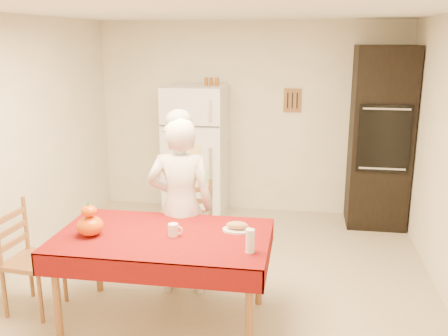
% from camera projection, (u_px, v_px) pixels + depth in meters
% --- Properties ---
extents(floor, '(4.50, 4.50, 0.00)m').
position_uv_depth(floor, '(222.00, 285.00, 4.74)').
color(floor, tan).
rests_on(floor, ground).
extents(room_shell, '(4.02, 4.52, 2.51)m').
position_uv_depth(room_shell, '(222.00, 116.00, 4.33)').
color(room_shell, beige).
rests_on(room_shell, ground).
extents(refrigerator, '(0.75, 0.74, 1.70)m').
position_uv_depth(refrigerator, '(196.00, 152.00, 6.42)').
color(refrigerator, white).
rests_on(refrigerator, floor).
extents(oven_cabinet, '(0.70, 0.62, 2.20)m').
position_uv_depth(oven_cabinet, '(380.00, 138.00, 6.05)').
color(oven_cabinet, black).
rests_on(oven_cabinet, floor).
extents(dining_table, '(1.70, 1.00, 0.76)m').
position_uv_depth(dining_table, '(163.00, 243.00, 3.98)').
color(dining_table, brown).
rests_on(dining_table, floor).
extents(chair_far, '(0.51, 0.49, 0.95)m').
position_uv_depth(chair_far, '(193.00, 225.00, 4.86)').
color(chair_far, brown).
rests_on(chair_far, floor).
extents(chair_left, '(0.44, 0.45, 0.95)m').
position_uv_depth(chair_left, '(26.00, 254.00, 4.22)').
color(chair_left, brown).
rests_on(chair_left, floor).
extents(seated_woman, '(0.63, 0.45, 1.63)m').
position_uv_depth(seated_woman, '(181.00, 207.00, 4.44)').
color(seated_woman, silver).
rests_on(seated_woman, floor).
extents(coffee_mug, '(0.08, 0.08, 0.10)m').
position_uv_depth(coffee_mug, '(173.00, 230.00, 3.93)').
color(coffee_mug, white).
rests_on(coffee_mug, dining_table).
extents(pumpkin_lower, '(0.21, 0.21, 0.16)m').
position_uv_depth(pumpkin_lower, '(90.00, 226.00, 3.93)').
color(pumpkin_lower, '#CA4404').
rests_on(pumpkin_lower, dining_table).
extents(pumpkin_upper, '(0.12, 0.12, 0.09)m').
position_uv_depth(pumpkin_upper, '(89.00, 211.00, 3.90)').
color(pumpkin_upper, '#D53C05').
rests_on(pumpkin_upper, pumpkin_lower).
extents(wine_glass, '(0.07, 0.07, 0.18)m').
position_uv_depth(wine_glass, '(250.00, 241.00, 3.62)').
color(wine_glass, white).
rests_on(wine_glass, dining_table).
extents(bread_plate, '(0.24, 0.24, 0.02)m').
position_uv_depth(bread_plate, '(237.00, 230.00, 4.04)').
color(bread_plate, white).
rests_on(bread_plate, dining_table).
extents(bread_loaf, '(0.18, 0.10, 0.06)m').
position_uv_depth(bread_loaf, '(237.00, 225.00, 4.03)').
color(bread_loaf, '#AF7F56').
rests_on(bread_loaf, bread_plate).
extents(spice_jar_left, '(0.05, 0.05, 0.10)m').
position_uv_depth(spice_jar_left, '(206.00, 82.00, 6.22)').
color(spice_jar_left, '#93541A').
rests_on(spice_jar_left, refrigerator).
extents(spice_jar_mid, '(0.05, 0.05, 0.10)m').
position_uv_depth(spice_jar_mid, '(211.00, 82.00, 6.21)').
color(spice_jar_mid, brown).
rests_on(spice_jar_mid, refrigerator).
extents(spice_jar_right, '(0.05, 0.05, 0.10)m').
position_uv_depth(spice_jar_right, '(217.00, 82.00, 6.20)').
color(spice_jar_right, '#974C1B').
rests_on(spice_jar_right, refrigerator).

